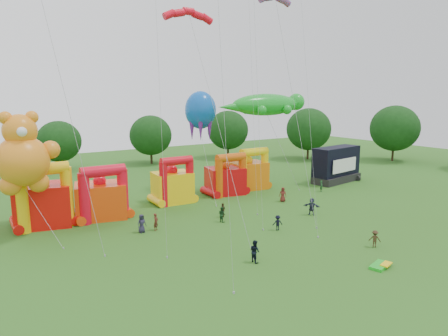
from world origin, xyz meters
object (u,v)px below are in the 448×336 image
bouncy_castle_2 (173,185)px  gecko_kite (274,127)px  stage_trailer (336,165)px  bouncy_castle_0 (44,202)px  octopus_kite (205,149)px  spectator_4 (223,210)px  teddy_bear_kite (28,172)px  spectator_0 (142,223)px

bouncy_castle_2 → gecko_kite: 17.02m
stage_trailer → gecko_kite: gecko_kite is taller
bouncy_castle_0 → octopus_kite: (20.96, 2.64, 3.72)m
bouncy_castle_2 → spectator_4: (1.91, -8.66, -1.50)m
spectator_4 → gecko_kite: bearing=178.3°
stage_trailer → teddy_bear_kite: teddy_bear_kite is taller
stage_trailer → gecko_kite: size_ratio=0.61×
octopus_kite → bouncy_castle_2: bearing=-164.4°
stage_trailer → octopus_kite: octopus_kite is taller
bouncy_castle_0 → gecko_kite: size_ratio=0.46×
bouncy_castle_0 → spectator_0: bouncy_castle_0 is taller
gecko_kite → spectator_0: (-23.25, -7.71, -8.01)m
spectator_4 → octopus_kite: bearing=-141.5°
spectator_0 → spectator_4: bearing=-8.1°
gecko_kite → spectator_0: gecko_kite is taller
spectator_0 → octopus_kite: bearing=29.9°
gecko_kite → spectator_4: size_ratio=9.26×
octopus_kite → spectator_4: (-3.76, -10.25, -5.51)m
teddy_bear_kite → gecko_kite: 32.91m
bouncy_castle_2 → teddy_bear_kite: teddy_bear_kite is taller
bouncy_castle_0 → teddy_bear_kite: 5.59m
stage_trailer → spectator_4: (-25.07, -6.09, -1.88)m
stage_trailer → octopus_kite: 22.01m
teddy_bear_kite → spectator_4: 20.05m
stage_trailer → teddy_bear_kite: bearing=-177.2°
bouncy_castle_2 → stage_trailer: bearing=-5.5°
teddy_bear_kite → gecko_kite: size_ratio=0.81×
teddy_bear_kite → spectator_0: (9.33, -3.81, -5.53)m
bouncy_castle_0 → spectator_0: size_ratio=3.66×
bouncy_castle_2 → octopus_kite: 7.12m
bouncy_castle_2 → octopus_kite: size_ratio=0.43×
gecko_kite → spectator_0: size_ratio=8.03×
bouncy_castle_2 → octopus_kite: octopus_kite is taller
bouncy_castle_0 → spectator_0: 10.87m
bouncy_castle_0 → stage_trailer: (42.27, -1.52, 0.10)m
teddy_bear_kite → bouncy_castle_0: bearing=66.1°
gecko_kite → octopus_kite: octopus_kite is taller
teddy_bear_kite → spectator_0: teddy_bear_kite is taller
stage_trailer → spectator_0: stage_trailer is taller
stage_trailer → teddy_bear_kite: 44.12m
bouncy_castle_2 → gecko_kite: bearing=-3.1°
spectator_4 → spectator_0: bearing=-32.0°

